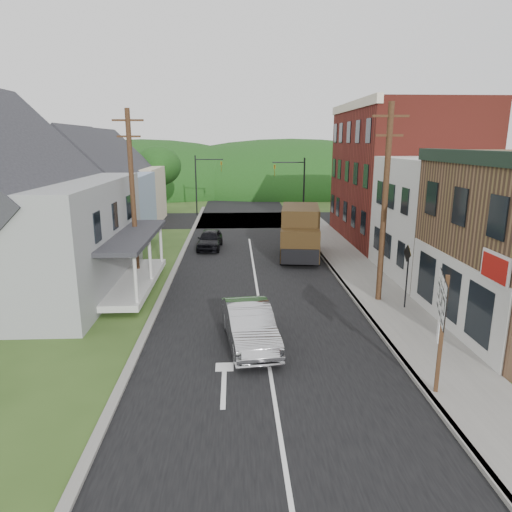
{
  "coord_description": "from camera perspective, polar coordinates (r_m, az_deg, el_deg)",
  "views": [
    {
      "loc": [
        -1.1,
        -16.5,
        7.34
      ],
      "look_at": [
        -0.14,
        3.92,
        2.2
      ],
      "focal_mm": 32.0,
      "sensor_mm": 36.0,
      "label": 1
    }
  ],
  "objects": [
    {
      "name": "dark_sedan",
      "position": [
        32.15,
        -5.79,
        2.06
      ],
      "size": [
        1.83,
        4.0,
        1.33
      ],
      "primitive_type": "imported",
      "rotation": [
        0.0,
        0.0,
        -0.07
      ],
      "color": "black",
      "rests_on": "ground"
    },
    {
      "name": "tree_left_c",
      "position": [
        40.68,
        -29.33,
        10.37
      ],
      "size": [
        5.8,
        5.8,
        8.41
      ],
      "color": "#382616",
      "rests_on": "ground"
    },
    {
      "name": "curb_right",
      "position": [
        26.17,
        9.88,
        -2.22
      ],
      "size": [
        0.2,
        55.0,
        0.15
      ],
      "primitive_type": "cube",
      "color": "slate",
      "rests_on": "ground"
    },
    {
      "name": "traffic_signal_left",
      "position": [
        47.25,
        -6.67,
        9.67
      ],
      "size": [
        2.87,
        0.2,
        6.0
      ],
      "color": "black",
      "rests_on": "ground"
    },
    {
      "name": "tree_left_d",
      "position": [
        49.2,
        -12.16,
        10.94
      ],
      "size": [
        4.8,
        4.8,
        6.94
      ],
      "color": "#382616",
      "rests_on": "ground"
    },
    {
      "name": "storefront_red",
      "position": [
        35.8,
        17.83,
        9.7
      ],
      "size": [
        8.0,
        12.0,
        10.0
      ],
      "primitive_type": "cube",
      "color": "maroon",
      "rests_on": "ground"
    },
    {
      "name": "curb_left",
      "position": [
        25.81,
        -10.5,
        -2.52
      ],
      "size": [
        0.3,
        55.0,
        0.12
      ],
      "primitive_type": "cube",
      "color": "slate",
      "rests_on": "ground"
    },
    {
      "name": "house_gray",
      "position": [
        25.2,
        -28.44,
        5.34
      ],
      "size": [
        10.2,
        12.24,
        8.35
      ],
      "color": "#979A9C",
      "rests_on": "ground"
    },
    {
      "name": "forested_ridge",
      "position": [
        71.89,
        -1.83,
        8.24
      ],
      "size": [
        90.0,
        30.0,
        16.0
      ],
      "primitive_type": "ellipsoid",
      "color": "#183810",
      "rests_on": "ground"
    },
    {
      "name": "road",
      "position": [
        27.52,
        -0.31,
        -1.36
      ],
      "size": [
        9.0,
        90.0,
        0.02
      ],
      "primitive_type": "cube",
      "color": "black",
      "rests_on": "ground"
    },
    {
      "name": "sidewalk_right",
      "position": [
        26.5,
        12.74,
        -2.16
      ],
      "size": [
        2.8,
        55.0,
        0.15
      ],
      "primitive_type": "cube",
      "color": "slate",
      "rests_on": "ground"
    },
    {
      "name": "traffic_signal_right",
      "position": [
        40.53,
        5.03,
        8.99
      ],
      "size": [
        2.87,
        0.2,
        6.0
      ],
      "color": "black",
      "rests_on": "ground"
    },
    {
      "name": "utility_pole_left",
      "position": [
        25.23,
        -15.17,
        7.52
      ],
      "size": [
        1.6,
        0.26,
        9.0
      ],
      "color": "#472D19",
      "rests_on": "ground"
    },
    {
      "name": "silver_sedan",
      "position": [
        16.97,
        -0.81,
        -8.7
      ],
      "size": [
        2.21,
        4.8,
        1.52
      ],
      "primitive_type": "imported",
      "rotation": [
        0.0,
        0.0,
        0.13
      ],
      "color": "#B1B1B6",
      "rests_on": "ground"
    },
    {
      "name": "route_sign_cluster",
      "position": [
        14.12,
        22.16,
        -7.14
      ],
      "size": [
        0.75,
        1.96,
        3.59
      ],
      "rotation": [
        0.0,
        0.0,
        -0.34
      ],
      "color": "#472D19",
      "rests_on": "sidewalk_right"
    },
    {
      "name": "house_cream",
      "position": [
        43.91,
        -16.59,
        8.77
      ],
      "size": [
        7.14,
        8.16,
        7.28
      ],
      "color": "beige",
      "rests_on": "ground"
    },
    {
      "name": "warning_sign",
      "position": [
        21.01,
        18.37,
        -1.38
      ],
      "size": [
        0.13,
        0.8,
        2.88
      ],
      "rotation": [
        0.0,
        0.0,
        0.03
      ],
      "color": "black",
      "rests_on": "sidewalk_right"
    },
    {
      "name": "ground",
      "position": [
        18.1,
        1.03,
        -9.82
      ],
      "size": [
        120.0,
        120.0,
        0.0
      ],
      "primitive_type": "plane",
      "color": "#2D4719",
      "rests_on": "ground"
    },
    {
      "name": "utility_pole_right",
      "position": [
        21.27,
        15.79,
        6.33
      ],
      "size": [
        1.6,
        0.26,
        9.0
      ],
      "color": "#472D19",
      "rests_on": "ground"
    },
    {
      "name": "storefront_white",
      "position": [
        27.33,
        24.4,
        4.24
      ],
      "size": [
        8.0,
        7.0,
        6.5
      ],
      "primitive_type": "cube",
      "color": "silver",
      "rests_on": "ground"
    },
    {
      "name": "delivery_van",
      "position": [
        29.6,
        5.53,
        2.96
      ],
      "size": [
        3.1,
        6.08,
        3.26
      ],
      "rotation": [
        0.0,
        0.0,
        -0.14
      ],
      "color": "#31210D",
      "rests_on": "ground"
    },
    {
      "name": "house_blue",
      "position": [
        35.12,
        -19.22,
        7.37
      ],
      "size": [
        7.14,
        8.16,
        7.28
      ],
      "color": "#8EA4C1",
      "rests_on": "ground"
    },
    {
      "name": "cross_road",
      "position": [
        44.13,
        -1.24,
        4.53
      ],
      "size": [
        60.0,
        9.0,
        0.02
      ],
      "primitive_type": "cube",
      "color": "black",
      "rests_on": "ground"
    }
  ]
}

